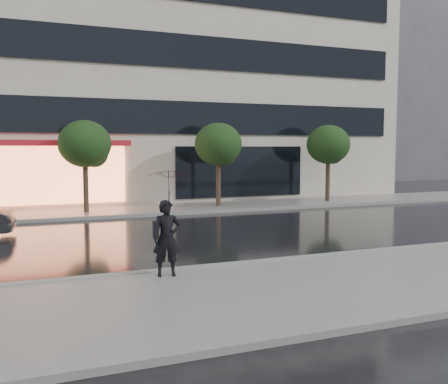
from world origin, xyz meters
TOP-DOWN VIEW (x-y plane):
  - ground at (0.00, 0.00)m, footprint 120.00×120.00m
  - sidewalk_near at (0.00, -3.25)m, footprint 60.00×4.50m
  - sidewalk_far at (0.00, 10.25)m, footprint 60.00×3.50m
  - curb_near at (0.00, -1.00)m, footprint 60.00×0.25m
  - curb_far at (0.00, 8.50)m, footprint 60.00×0.25m
  - office_building at (-0.00, 17.97)m, footprint 30.00×12.76m
  - bg_building_right at (26.00, 28.00)m, footprint 12.00×12.00m
  - tree_mid_west at (-2.94, 10.03)m, footprint 2.20×2.20m
  - tree_mid_east at (3.06, 10.03)m, footprint 2.20×2.20m
  - tree_far_east at (9.06, 10.03)m, footprint 2.20×2.20m
  - pedestrian_with_umbrella at (-2.58, -1.51)m, footprint 1.02×1.03m

SIDE VIEW (x-z plane):
  - ground at x=0.00m, z-range 0.00..0.00m
  - sidewalk_near at x=0.00m, z-range 0.00..0.12m
  - sidewalk_far at x=0.00m, z-range 0.00..0.12m
  - curb_near at x=0.00m, z-range 0.00..0.14m
  - curb_far at x=0.00m, z-range 0.00..0.14m
  - pedestrian_with_umbrella at x=-2.58m, z-range 0.46..2.74m
  - tree_mid_west at x=-2.94m, z-range 0.93..4.92m
  - tree_mid_east at x=3.06m, z-range 0.93..4.92m
  - tree_far_east at x=9.06m, z-range 0.93..4.92m
  - bg_building_right at x=26.00m, z-range 0.00..16.00m
  - office_building at x=0.00m, z-range 0.00..18.00m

